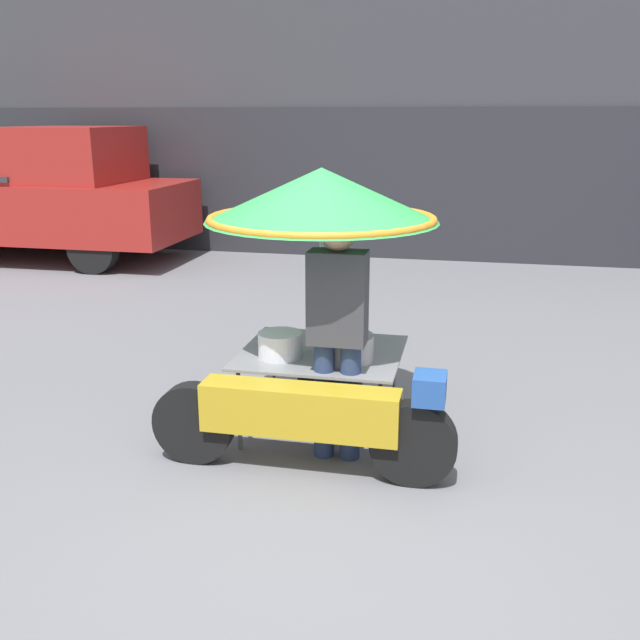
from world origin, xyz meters
The scene contains 5 objects.
ground_plane centered at (0.00, 0.00, 0.00)m, with size 36.00×36.00×0.00m, color slate.
shopfront_building centered at (0.00, 8.96, 2.17)m, with size 28.00×2.06×4.36m.
vendor_motorcycle_cart centered at (-0.23, 1.06, 1.45)m, with size 2.03×1.62×1.93m.
vendor_person centered at (-0.05, 0.76, 0.93)m, with size 0.38×0.22×1.66m.
pickup_truck centered at (-6.10, 6.68, 1.00)m, with size 5.09×1.99×2.11m.
Camera 1 is at (0.79, -3.65, 2.27)m, focal length 40.00 mm.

